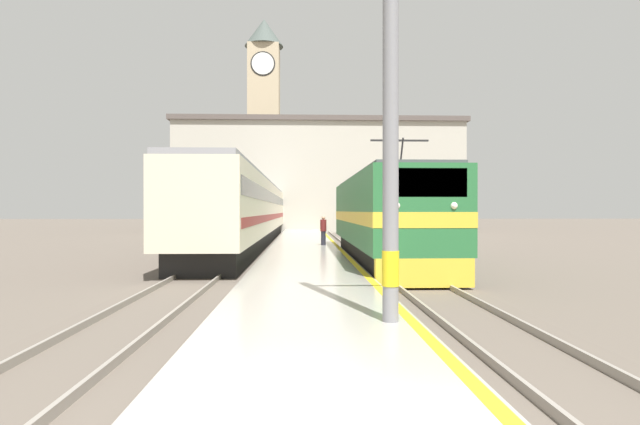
% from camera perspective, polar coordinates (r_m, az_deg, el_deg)
% --- Properties ---
extents(ground_plane, '(200.00, 200.00, 0.00)m').
position_cam_1_polar(ground_plane, '(34.11, -1.78, -3.51)').
color(ground_plane, '#60564C').
extents(platform, '(3.68, 140.00, 0.34)m').
position_cam_1_polar(platform, '(29.11, -1.73, -3.81)').
color(platform, '#ADA89E').
rests_on(platform, ground).
extents(rail_track_near, '(2.83, 140.00, 0.16)m').
position_cam_1_polar(rail_track_near, '(29.31, 4.60, -4.06)').
color(rail_track_near, '#60564C').
rests_on(rail_track_near, ground).
extents(rail_track_far, '(2.83, 140.00, 0.16)m').
position_cam_1_polar(rail_track_far, '(29.31, -8.66, -4.06)').
color(rail_track_far, '#60564C').
rests_on(rail_track_far, ground).
extents(locomotive_train, '(2.92, 14.78, 4.69)m').
position_cam_1_polar(locomotive_train, '(21.16, 7.16, -0.63)').
color(locomotive_train, black).
rests_on(locomotive_train, ground).
extents(passenger_train, '(2.92, 40.49, 4.14)m').
position_cam_1_polar(passenger_train, '(35.70, -7.47, 0.23)').
color(passenger_train, black).
rests_on(passenger_train, ground).
extents(catenary_mast, '(2.20, 0.29, 7.80)m').
position_cam_1_polar(catenary_mast, '(8.75, 8.47, 13.19)').
color(catenary_mast, gray).
rests_on(catenary_mast, platform).
extents(person_on_platform, '(0.34, 0.34, 1.59)m').
position_cam_1_polar(person_on_platform, '(27.15, 0.39, -1.99)').
color(person_on_platform, '#23232D').
rests_on(person_on_platform, platform).
extents(clock_tower, '(4.79, 4.79, 26.18)m').
position_cam_1_polar(clock_tower, '(63.85, -6.41, 10.76)').
color(clock_tower, tan).
rests_on(clock_tower, ground).
extents(station_building, '(30.19, 7.99, 11.72)m').
position_cam_1_polar(station_building, '(53.46, -0.15, 4.15)').
color(station_building, '#B7B2A3').
rests_on(station_building, ground).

